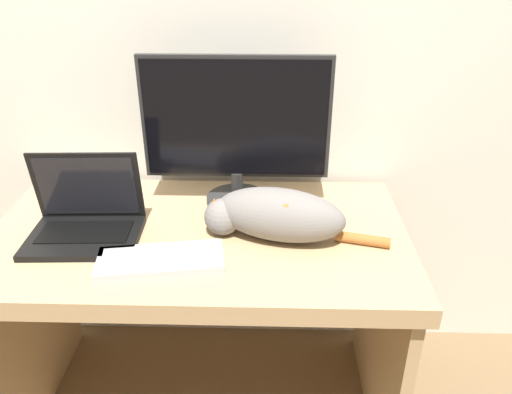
{
  "coord_description": "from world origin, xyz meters",
  "views": [
    {
      "loc": [
        0.22,
        -0.97,
        1.56
      ],
      "look_at": [
        0.18,
        0.32,
        0.89
      ],
      "focal_mm": 35.0,
      "sensor_mm": 36.0,
      "label": 1
    }
  ],
  "objects": [
    {
      "name": "monitor",
      "position": [
        0.11,
        0.56,
        1.01
      ],
      "size": [
        0.61,
        0.21,
        0.5
      ],
      "color": "#282828",
      "rests_on": "desk"
    },
    {
      "name": "laptop",
      "position": [
        -0.33,
        0.33,
        0.8
      ],
      "size": [
        0.34,
        0.25,
        0.25
      ],
      "rotation": [
        0.0,
        0.0,
        0.04
      ],
      "color": "black",
      "rests_on": "desk"
    },
    {
      "name": "wall_back",
      "position": [
        0.0,
        0.78,
        1.3
      ],
      "size": [
        6.4,
        0.06,
        2.6
      ],
      "color": "silver",
      "rests_on": "ground_plane"
    },
    {
      "name": "external_keyboard",
      "position": [
        -0.08,
        0.18,
        0.76
      ],
      "size": [
        0.37,
        0.2,
        0.02
      ],
      "rotation": [
        0.0,
        0.0,
        0.16
      ],
      "color": "#BCBCC1",
      "rests_on": "desk"
    },
    {
      "name": "cat",
      "position": [
        0.24,
        0.33,
        0.83
      ],
      "size": [
        0.56,
        0.26,
        0.16
      ],
      "rotation": [
        0.0,
        0.0,
        -0.24
      ],
      "color": "gray",
      "rests_on": "desk"
    },
    {
      "name": "desk",
      "position": [
        0.0,
        0.36,
        0.58
      ],
      "size": [
        1.3,
        0.72,
        0.75
      ],
      "color": "tan",
      "rests_on": "ground_plane"
    }
  ]
}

